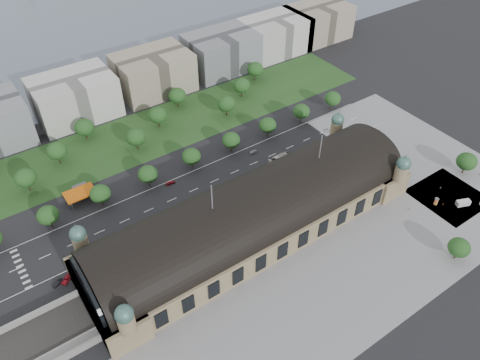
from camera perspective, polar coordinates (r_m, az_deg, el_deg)
ground at (r=207.32m, az=1.61°, el=-6.25°), size 900.00×900.00×0.00m
station at (r=199.84m, az=1.66°, el=-4.27°), size 150.00×48.40×44.30m
plaza_south at (r=192.08m, az=12.04°, el=-12.86°), size 190.00×48.00×0.12m
plaza_east at (r=266.35m, az=19.89°, el=3.49°), size 56.00×100.00×0.12m
road_slab at (r=223.44m, az=-8.32°, el=-2.43°), size 260.00×26.00×0.10m
grass_belt at (r=264.68m, az=-13.04°, el=4.84°), size 300.00×45.00×0.10m
petrol_station at (r=233.93m, az=-18.89°, el=-1.27°), size 14.00×13.00×5.05m
lake at (r=445.19m, az=-22.81°, el=18.25°), size 700.00×320.00×0.08m
office_3 at (r=287.44m, az=-19.50°, el=9.50°), size 45.00×32.00×24.00m
office_4 at (r=300.91m, az=-10.50°, el=12.72°), size 45.00×32.00×24.00m
office_5 at (r=321.67m, az=-2.29°, el=15.34°), size 45.00×32.00×24.00m
office_6 at (r=345.51m, az=4.27°, el=17.18°), size 45.00×32.00×24.00m
office_7 at (r=370.02m, az=9.42°, el=18.45°), size 45.00×32.00×24.00m
tree_row_2 at (r=220.08m, az=-22.38°, el=-3.99°), size 9.60×9.60×11.52m
tree_row_3 at (r=222.71m, az=-16.67°, el=-1.62°), size 9.60×9.60×11.52m
tree_row_4 at (r=227.85m, az=-11.17°, el=0.69°), size 9.60×9.60×11.52m
tree_row_5 at (r=235.33m, az=-5.96°, el=2.87°), size 9.60×9.60×11.52m
tree_row_6 at (r=244.95m, az=-1.10°, el=4.88°), size 9.60×9.60×11.52m
tree_row_7 at (r=256.46m, az=3.39°, el=6.69°), size 9.60×9.60×11.52m
tree_row_8 at (r=269.62m, az=7.49°, el=8.30°), size 9.60×9.60×11.52m
tree_row_9 at (r=284.20m, az=11.22°, el=9.72°), size 9.60×9.60×11.52m
tree_belt_3 at (r=242.89m, az=-24.70°, el=0.26°), size 10.40×10.40×12.48m
tree_belt_4 at (r=254.16m, az=-21.43°, el=3.33°), size 10.40×10.40×12.48m
tree_belt_5 at (r=266.84m, az=-18.44°, el=6.12°), size 10.40×10.40×12.48m
tree_belt_6 at (r=252.05m, az=-12.57°, el=5.13°), size 10.40×10.40×12.48m
tree_belt_7 at (r=267.00m, az=-9.98°, el=7.80°), size 10.40×10.40×12.48m
tree_belt_8 at (r=282.96m, az=-7.65°, el=10.16°), size 10.40×10.40×12.48m
tree_belt_9 at (r=273.05m, az=-1.65°, el=9.28°), size 10.40×10.40×12.48m
tree_belt_10 at (r=290.66m, az=0.20°, el=11.45°), size 10.40×10.40×12.48m
tree_belt_11 at (r=308.91m, az=1.87°, el=13.36°), size 10.40×10.40×12.48m
tree_plaza_ne at (r=256.78m, az=25.92°, el=2.05°), size 10.00×10.00×11.69m
tree_plaza_s at (r=211.85m, az=25.15°, el=-7.46°), size 9.00×9.00×10.64m
traffic_car_2 at (r=209.93m, az=-14.83°, el=-7.04°), size 5.13×2.85×1.36m
traffic_car_3 at (r=231.58m, az=-8.48°, el=-0.33°), size 4.92×2.32×1.39m
traffic_car_5 at (r=248.06m, az=1.67°, el=3.46°), size 4.45×1.80×1.44m
traffic_car_6 at (r=268.40m, az=10.69°, el=5.97°), size 4.78×2.54×1.28m
parked_car_0 at (r=201.95m, az=-21.33°, el=-11.63°), size 5.11×3.24×1.59m
parked_car_1 at (r=202.05m, az=-20.39°, el=-11.24°), size 6.15×5.44×1.58m
parked_car_2 at (r=207.16m, az=-10.50°, el=-6.93°), size 5.29×4.20×1.43m
parked_car_3 at (r=207.42m, az=-10.24°, el=-6.81°), size 4.32×3.30×1.37m
parked_car_4 at (r=206.58m, az=-11.24°, el=-7.28°), size 3.96×3.30×1.28m
parked_car_5 at (r=206.70m, az=-10.95°, el=-7.11°), size 6.37×5.55×1.63m
parked_car_6 at (r=210.64m, az=-7.22°, el=-5.43°), size 4.83×3.79×1.31m
bus_west at (r=221.37m, az=-3.06°, el=-1.78°), size 13.78×4.28×3.78m
bus_mid at (r=219.32m, az=-4.00°, el=-2.42°), size 12.14×3.22×3.36m
bus_east at (r=242.58m, az=4.77°, el=2.62°), size 12.76×3.13×3.54m
van_east at (r=241.09m, az=25.48°, el=-2.56°), size 6.81×4.76×2.74m
advertising_column at (r=236.07m, az=22.79°, el=-2.42°), size 1.93×1.93×3.66m
pedestrian_0 at (r=229.18m, az=19.91°, el=-3.38°), size 0.81×0.52×1.56m
pedestrian_1 at (r=237.41m, az=23.52°, el=-2.73°), size 0.67×0.77×1.77m
pedestrian_2 at (r=246.19m, az=23.25°, el=-0.84°), size 0.61×0.93×1.80m
pedestrian_5 at (r=263.14m, az=27.23°, el=0.72°), size 0.76×1.03×1.87m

